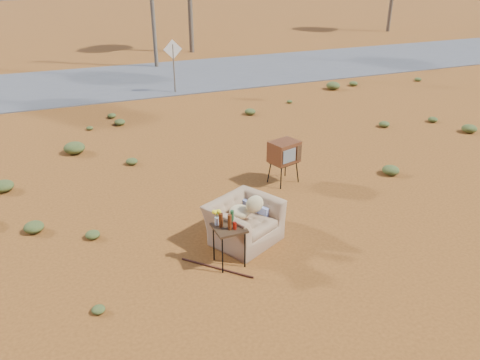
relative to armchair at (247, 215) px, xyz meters
name	(u,v)px	position (x,y,z in m)	size (l,w,h in m)	color
ground	(263,246)	(0.19, -0.39, -0.53)	(140.00, 140.00, 0.00)	brown
highway	(127,80)	(0.19, 14.61, -0.51)	(140.00, 7.00, 0.04)	#565659
armchair	(247,215)	(0.00, 0.00, 0.00)	(1.68, 1.54, 1.13)	#967351
tv_unit	(284,152)	(1.87, 2.04, 0.28)	(0.80, 0.71, 1.09)	black
side_table	(226,225)	(-0.68, -0.66, 0.28)	(0.56, 0.56, 1.09)	#3A2815
rusty_bar	(217,268)	(-0.91, -0.76, -0.51)	(0.04, 0.04, 1.44)	#4A1D13
road_sign	(173,57)	(1.69, 11.61, 0.97)	(0.78, 0.06, 2.19)	brown
scrub_patch	(166,164)	(-0.64, 4.02, -0.39)	(17.49, 8.07, 0.33)	#495324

